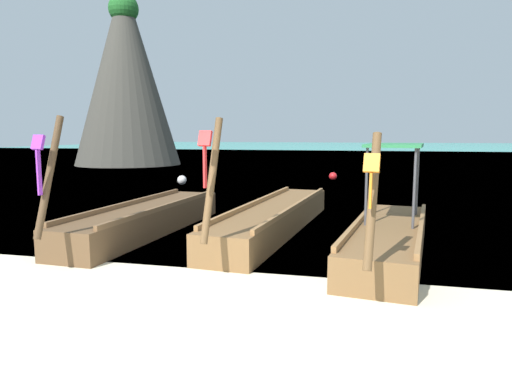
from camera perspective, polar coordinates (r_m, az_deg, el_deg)
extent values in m
plane|color=beige|center=(6.16, -8.76, -14.75)|extent=(120.00, 120.00, 0.00)
plane|color=#2DB29E|center=(67.25, 11.61, 5.15)|extent=(120.00, 120.00, 0.00)
cube|color=brown|center=(11.00, -13.51, -3.40)|extent=(1.48, 5.82, 0.61)
cube|color=brown|center=(11.22, -15.93, -1.44)|extent=(0.38, 5.30, 0.10)
cube|color=brown|center=(10.68, -11.07, -1.73)|extent=(0.38, 5.30, 0.10)
cylinder|color=brown|center=(8.34, -24.46, 1.81)|extent=(0.17, 0.82, 2.03)
cube|color=purple|center=(8.16, -25.59, 5.63)|extent=(0.21, 0.15, 0.25)
cube|color=purple|center=(8.17, -25.49, 2.20)|extent=(0.03, 0.08, 0.74)
cube|color=brown|center=(10.91, 2.36, -3.33)|extent=(1.76, 6.95, 0.59)
cube|color=#996C3F|center=(11.01, -0.27, -1.40)|extent=(0.66, 6.30, 0.10)
cube|color=#996C3F|center=(10.72, 5.08, -1.67)|extent=(0.66, 6.30, 0.10)
cylinder|color=brown|center=(7.36, -5.57, 1.56)|extent=(0.19, 0.80, 2.00)
cube|color=red|center=(7.11, -6.39, 6.67)|extent=(0.21, 0.15, 0.25)
cube|color=red|center=(7.11, -6.40, 3.11)|extent=(0.04, 0.08, 0.64)
cube|color=brown|center=(9.13, 16.24, -5.80)|extent=(1.92, 5.33, 0.56)
cube|color=#996C3F|center=(9.13, 12.71, -3.56)|extent=(0.73, 4.76, 0.10)
cube|color=#996C3F|center=(9.04, 19.95, -3.93)|extent=(0.73, 4.76, 0.10)
cylinder|color=brown|center=(6.20, 14.34, -0.97)|extent=(0.22, 0.77, 1.79)
cube|color=orange|center=(5.97, 14.28, 3.54)|extent=(0.22, 0.16, 0.25)
cube|color=orange|center=(5.98, 14.15, 0.17)|extent=(0.04, 0.08, 0.46)
cylinder|color=#4C4C51|center=(8.88, 13.63, 0.63)|extent=(0.06, 0.06, 1.48)
cylinder|color=#4C4C51|center=(8.81, 19.19, 0.38)|extent=(0.06, 0.06, 1.48)
cylinder|color=#4C4C51|center=(10.42, 14.78, 1.55)|extent=(0.06, 0.06, 1.48)
cylinder|color=#4C4C51|center=(10.36, 19.51, 1.34)|extent=(0.06, 0.06, 1.48)
cube|color=#2D844C|center=(9.56, 16.97, 5.62)|extent=(1.27, 1.89, 0.06)
cone|color=#47443D|center=(36.23, -15.97, 14.12)|extent=(7.76, 7.76, 13.60)
cone|color=#4E4B43|center=(37.83, -18.33, 6.75)|extent=(3.91, 3.91, 4.41)
sphere|color=#236B28|center=(37.08, -16.23, 21.15)|extent=(2.17, 2.17, 2.17)
sphere|color=red|center=(23.16, 9.60, 1.96)|extent=(0.40, 0.40, 0.40)
sphere|color=white|center=(21.06, -9.25, 1.48)|extent=(0.42, 0.42, 0.42)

